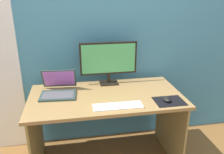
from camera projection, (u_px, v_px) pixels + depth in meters
wall_back at (99, 27)px, 2.30m from camera, size 6.00×0.04×2.50m
desk at (106, 110)px, 2.13m from camera, size 1.36×0.71×0.72m
monitor at (109, 61)px, 2.25m from camera, size 0.56×0.14×0.42m
laptop at (59, 90)px, 2.09m from camera, size 0.33×0.33×0.21m
keyboard_external at (118, 106)px, 1.87m from camera, size 0.40×0.13×0.01m
mousepad at (169, 101)px, 1.96m from camera, size 0.25×0.20×0.00m
mouse at (167, 99)px, 1.95m from camera, size 0.06×0.10×0.04m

